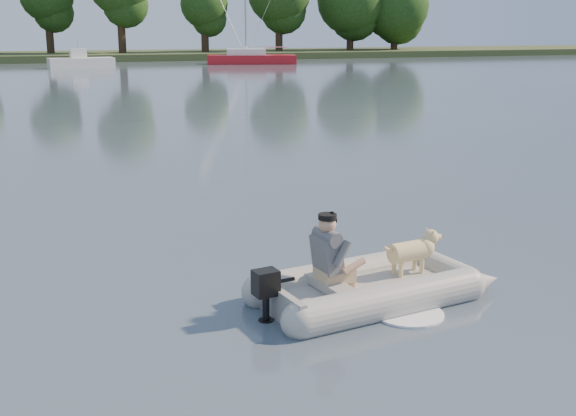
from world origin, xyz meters
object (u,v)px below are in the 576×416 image
object	(u,v)px
sailboat	(251,59)
man	(328,251)
dinghy	(373,258)
dog	(408,255)
motorboat	(81,55)

from	to	relation	value
sailboat	man	bearing A→B (deg)	-90.95
dinghy	dog	distance (m)	0.56
dinghy	motorboat	distance (m)	48.49
dog	motorboat	xyz separation A→B (m)	(-1.67, 48.33, 0.48)
dinghy	motorboat	size ratio (longest dim) A/B	0.85
dog	motorboat	world-z (taller)	motorboat
motorboat	dog	bearing A→B (deg)	-94.98
man	dog	bearing A→B (deg)	0.00
dog	sailboat	size ratio (longest dim) A/B	0.08
motorboat	man	bearing A→B (deg)	-96.32
motorboat	sailboat	xyz separation A→B (m)	(13.26, 1.45, -0.50)
man	motorboat	distance (m)	48.54
dinghy	man	bearing A→B (deg)	175.76
dinghy	man	distance (m)	0.62
man	dog	size ratio (longest dim) A/B	1.16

